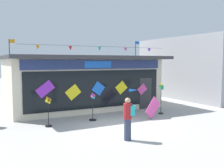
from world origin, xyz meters
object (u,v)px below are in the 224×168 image
Objects in this scene: kite_shop_building at (81,81)px; wind_spinner_center_left at (132,96)px; wind_spinner_far_left at (48,109)px; display_kite_on_ground at (153,108)px; wind_spinner_left at (93,106)px; person_near_camera at (128,118)px; wind_spinner_center_right at (161,93)px.

kite_shop_building is 6.22× the size of wind_spinner_center_left.
wind_spinner_far_left is 1.32× the size of display_kite_on_ground.
wind_spinner_left reaches higher than display_kite_on_ground.
kite_shop_building is at bearing 105.78° from wind_spinner_center_left.
person_near_camera is at bearing -58.12° from wind_spinner_far_left.
person_near_camera is (-2.46, -3.55, -0.28)m from wind_spinner_center_left.
person_near_camera is (2.21, -3.55, 0.03)m from wind_spinner_far_left.
wind_spinner_center_right reaches higher than wind_spinner_far_left.
wind_spinner_left is 0.87× the size of person_near_camera.
wind_spinner_left is at bearing -148.96° from person_near_camera.
wind_spinner_center_left is at bearing -5.02° from wind_spinner_left.
person_near_camera is (-0.16, -3.75, 0.14)m from wind_spinner_left.
kite_shop_building is 6.86× the size of wind_spinner_far_left.
wind_spinner_center_left is at bearing 178.71° from person_near_camera.
wind_spinner_center_left is at bearing 130.90° from display_kite_on_ground.
wind_spinner_center_left is 1.94m from wind_spinner_center_right.
kite_shop_building reaches higher than wind_spinner_left.
wind_spinner_center_left is at bearing -74.22° from kite_shop_building.
person_near_camera is at bearing -141.97° from wind_spinner_center_right.
wind_spinner_far_left is 0.98× the size of wind_spinner_left.
wind_spinner_center_right is at bearing -1.06° from wind_spinner_far_left.
display_kite_on_ground is at bearing -19.38° from wind_spinner_left.
kite_shop_building reaches higher than wind_spinner_center_right.
wind_spinner_center_left reaches higher than wind_spinner_far_left.
person_near_camera reaches higher than wind_spinner_center_left.
wind_spinner_center_left is (4.67, -0.01, 0.30)m from wind_spinner_far_left.
wind_spinner_far_left is 4.19m from person_near_camera.
wind_spinner_center_right is at bearing -4.30° from wind_spinner_left.
wind_spinner_far_left is 2.38m from wind_spinner_left.
wind_spinner_center_left is (2.30, -0.20, 0.42)m from wind_spinner_left.
display_kite_on_ground is (3.21, 2.67, -0.30)m from person_near_camera.
wind_spinner_center_right is (4.23, -0.32, 0.52)m from wind_spinner_left.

